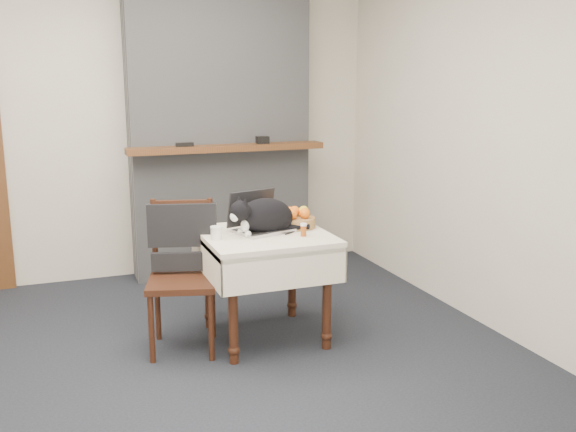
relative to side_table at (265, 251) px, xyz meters
The scene contains 11 objects.
ground 1.01m from the side_table, 159.22° to the right, with size 4.50×4.50×0.00m, color black.
room_shell 1.42m from the side_table, 167.57° to the left, with size 4.52×4.01×2.61m.
chimney 1.71m from the side_table, 85.31° to the left, with size 1.62×0.48×2.60m.
side_table is the anchor object (origin of this frame).
laptop 0.19m from the side_table, 99.94° to the left, with size 0.41×0.38×0.25m.
cat 0.22m from the side_table, 43.98° to the left, with size 0.54×0.28×0.25m.
cream_jar 0.36m from the side_table, behind, with size 0.07×0.07×0.08m, color white.
pill_bottle 0.30m from the side_table, 38.25° to the right, with size 0.04×0.04×0.08m.
fruit_basket 0.31m from the side_table, 17.81° to the left, with size 0.24×0.24×0.13m.
desk_clutter 0.24m from the side_table, 11.36° to the left, with size 0.15×0.02×0.01m, color black.
chair 0.52m from the side_table, 169.79° to the left, with size 0.51×0.50×0.92m.
Camera 1 is at (-0.48, -3.43, 1.67)m, focal length 40.00 mm.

